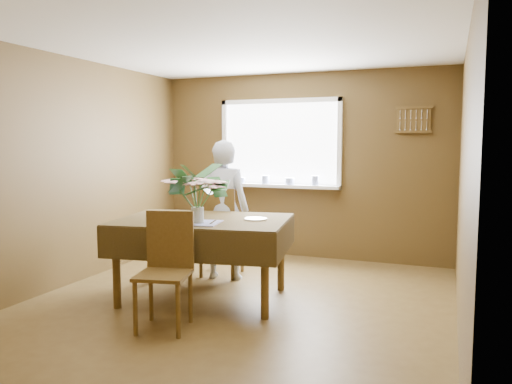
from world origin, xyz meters
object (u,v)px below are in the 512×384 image
at_px(dining_table, 203,229).
at_px(flower_bouquet, 197,187).
at_px(chair_near, 166,265).
at_px(chair_far, 219,229).
at_px(seated_woman, 224,210).

distance_m(dining_table, flower_bouquet, 0.52).
bearing_deg(chair_near, chair_far, 86.41).
bearing_deg(chair_near, dining_table, 80.88).
height_order(dining_table, chair_far, chair_far).
bearing_deg(seated_woman, chair_near, 86.58).
xyz_separation_m(dining_table, chair_near, (0.05, -0.77, -0.18)).
xyz_separation_m(dining_table, flower_bouquet, (0.08, -0.26, 0.44)).
bearing_deg(chair_far, dining_table, 97.98).
relative_size(chair_near, flower_bouquet, 1.61).
height_order(chair_far, flower_bouquet, flower_bouquet).
bearing_deg(flower_bouquet, chair_far, 104.90).
height_order(chair_far, chair_near, chair_far).
relative_size(dining_table, seated_woman, 1.15).
distance_m(chair_near, flower_bouquet, 0.81).
bearing_deg(dining_table, chair_near, -95.66).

